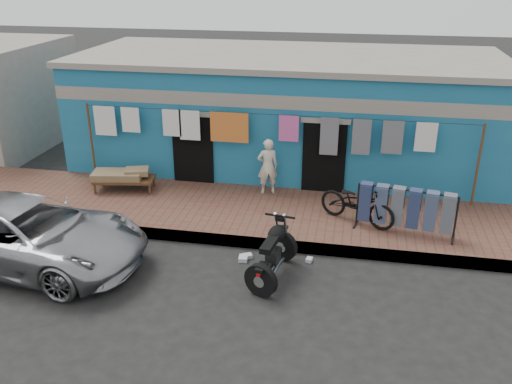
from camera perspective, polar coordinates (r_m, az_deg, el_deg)
name	(u,v)px	position (r m, az deg, el deg)	size (l,w,h in m)	color
ground	(237,286)	(10.71, -2.06, -9.86)	(80.00, 80.00, 0.00)	black
sidewalk	(264,215)	(13.21, 0.82, -2.40)	(28.00, 3.00, 0.25)	brown
curb	(252,243)	(11.94, -0.41, -5.36)	(28.00, 0.10, 0.25)	gray
building	(288,111)	(16.39, 3.34, 8.52)	(12.20, 5.20, 3.36)	#1B638B
clothesline	(258,132)	(13.81, 0.17, 6.31)	(10.06, 0.06, 2.10)	brown
car	(27,233)	(12.04, -22.94, -3.99)	(2.29, 5.03, 1.42)	#A6A6AB
seated_person	(268,166)	(13.87, 1.23, 2.72)	(0.53, 0.35, 1.46)	beige
bicycle	(358,198)	(12.53, 10.65, -0.66)	(0.66, 1.86, 1.20)	black
motorcycle	(272,252)	(10.70, 1.73, -6.29)	(0.87, 1.84, 1.14)	black
charpoy	(124,180)	(14.64, -13.68, 1.25)	(1.73, 1.04, 0.55)	brown
jeans_rack	(405,210)	(12.36, 15.46, -1.80)	(2.28, 0.84, 1.07)	black
litter_a	(247,256)	(11.60, -0.92, -6.76)	(0.19, 0.15, 0.09)	silver
litter_b	(309,260)	(11.53, 5.62, -7.11)	(0.16, 0.12, 0.08)	silver
litter_c	(243,258)	(11.51, -1.36, -7.00)	(0.23, 0.18, 0.09)	silver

